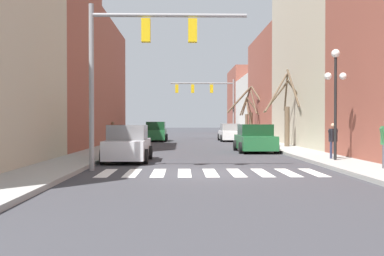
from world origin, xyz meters
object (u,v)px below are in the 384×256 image
(street_tree_right_mid, at_px, (287,112))
(car_driving_toward_lane, at_px, (156,132))
(car_parked_left_near, at_px, (230,133))
(car_at_intersection, at_px, (255,139))
(car_parked_right_mid, at_px, (128,144))
(traffic_signal_near, at_px, (136,51))
(pedestrian_on_left_sidewalk, at_px, (113,133))
(street_tree_right_near, at_px, (247,119))
(pedestrian_waiting_at_curb, at_px, (333,138))
(street_tree_left_near, at_px, (250,112))
(street_lamp_right_corner, at_px, (336,82))
(traffic_signal_far, at_px, (210,95))

(street_tree_right_mid, bearing_deg, car_driving_toward_lane, 128.89)
(car_parked_left_near, distance_m, car_at_intersection, 14.91)
(car_parked_right_mid, bearing_deg, car_at_intersection, -47.36)
(traffic_signal_near, distance_m, car_driving_toward_lane, 24.98)
(pedestrian_on_left_sidewalk, xyz_separation_m, street_tree_right_near, (10.60, 18.26, 0.97))
(pedestrian_on_left_sidewalk, xyz_separation_m, pedestrian_waiting_at_curb, (10.75, -6.73, -0.04))
(car_parked_right_mid, bearing_deg, car_parked_left_near, -17.88)
(car_at_intersection, height_order, street_tree_left_near, street_tree_left_near)
(traffic_signal_near, relative_size, street_lamp_right_corner, 1.28)
(traffic_signal_near, bearing_deg, pedestrian_on_left_sidewalk, 103.40)
(car_parked_left_near, relative_size, street_tree_right_near, 1.12)
(pedestrian_on_left_sidewalk, bearing_deg, street_tree_left_near, -38.81)
(car_driving_toward_lane, relative_size, street_tree_right_mid, 0.88)
(street_lamp_right_corner, xyz_separation_m, car_parked_left_near, (-2.12, 22.19, -2.70))
(traffic_signal_far, relative_size, pedestrian_waiting_at_curb, 4.16)
(traffic_signal_far, distance_m, car_driving_toward_lane, 7.78)
(traffic_signal_far, xyz_separation_m, car_parked_right_mid, (-5.25, -25.46, -3.74))
(traffic_signal_far, height_order, car_driving_toward_lane, traffic_signal_far)
(car_at_intersection, relative_size, pedestrian_waiting_at_curb, 2.73)
(pedestrian_on_left_sidewalk, bearing_deg, street_tree_right_near, -38.30)
(pedestrian_waiting_at_curb, height_order, street_tree_left_near, street_tree_left_near)
(street_tree_right_near, bearing_deg, street_tree_left_near, 23.58)
(street_lamp_right_corner, height_order, car_parked_left_near, street_lamp_right_corner)
(traffic_signal_near, xyz_separation_m, car_parked_right_mid, (-0.74, 3.71, -3.56))
(street_tree_left_near, bearing_deg, street_lamp_right_corner, -90.69)
(street_tree_left_near, bearing_deg, traffic_signal_near, -106.59)
(pedestrian_waiting_at_curb, bearing_deg, pedestrian_on_left_sidewalk, 113.19)
(traffic_signal_near, height_order, car_parked_right_mid, traffic_signal_near)
(traffic_signal_far, height_order, car_at_intersection, traffic_signal_far)
(car_parked_left_near, bearing_deg, street_tree_right_mid, -167.65)
(traffic_signal_near, relative_size, traffic_signal_far, 0.93)
(traffic_signal_near, relative_size, street_tree_right_near, 1.45)
(car_driving_toward_lane, xyz_separation_m, pedestrian_waiting_at_curb, (9.06, -21.35, 0.25))
(car_parked_left_near, distance_m, street_tree_right_mid, 11.97)
(car_parked_right_mid, height_order, street_tree_left_near, street_tree_left_near)
(car_driving_toward_lane, relative_size, pedestrian_waiting_at_curb, 2.88)
(street_tree_left_near, bearing_deg, car_parked_left_near, -123.21)
(street_lamp_right_corner, relative_size, street_tree_right_mid, 0.92)
(street_tree_right_mid, height_order, street_tree_left_near, street_tree_left_near)
(car_parked_left_near, xyz_separation_m, pedestrian_waiting_at_curb, (2.29, -21.40, 0.32))
(car_parked_right_mid, xyz_separation_m, pedestrian_waiting_at_curb, (9.09, -0.33, 0.31))
(traffic_signal_near, relative_size, car_driving_toward_lane, 1.34)
(car_driving_toward_lane, distance_m, car_at_intersection, 16.28)
(street_tree_right_mid, bearing_deg, street_tree_right_near, 91.50)
(traffic_signal_far, bearing_deg, street_tree_right_near, -12.34)
(car_driving_toward_lane, height_order, street_tree_right_mid, street_tree_right_mid)
(traffic_signal_far, bearing_deg, car_at_intersection, -85.76)
(car_parked_right_mid, bearing_deg, pedestrian_waiting_at_curb, -92.09)
(traffic_signal_near, bearing_deg, car_parked_right_mid, 101.35)
(traffic_signal_far, distance_m, car_at_intersection, 19.72)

